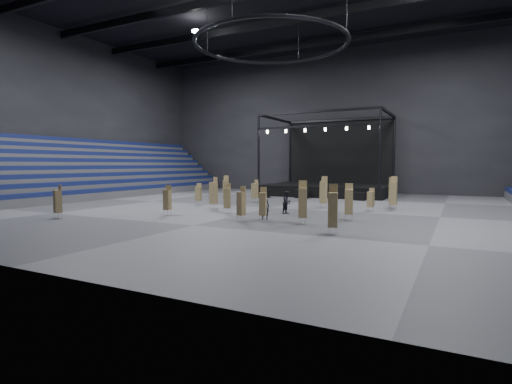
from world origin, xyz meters
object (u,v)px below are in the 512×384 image
at_px(chair_stack_3, 323,188).
at_px(chair_stack_13, 58,201).
at_px(chair_stack_16, 393,192).
at_px(stage, 329,182).
at_px(chair_stack_1, 198,193).
at_px(man_center, 265,206).
at_px(chair_stack_0, 394,193).
at_px(chair_stack_5, 371,199).
at_px(chair_stack_4, 333,209).
at_px(chair_stack_6, 241,203).
at_px(chair_stack_15, 214,192).
at_px(chair_stack_10, 227,197).
at_px(chair_stack_12, 324,192).
at_px(flight_case_right, 359,196).
at_px(flight_case_mid, 302,194).
at_px(crew_member, 287,202).
at_px(chair_stack_8, 303,202).
at_px(chair_stack_14, 263,203).
at_px(chair_stack_11, 167,199).
at_px(chair_stack_2, 226,189).
at_px(chair_stack_9, 255,190).
at_px(chair_stack_7, 349,201).
at_px(flight_case_left, 264,194).

distance_m(chair_stack_3, chair_stack_13, 23.14).
bearing_deg(chair_stack_16, stage, 102.09).
height_order(chair_stack_1, chair_stack_16, chair_stack_16).
distance_m(chair_stack_3, man_center, 14.28).
bearing_deg(man_center, chair_stack_0, -138.71).
bearing_deg(chair_stack_5, chair_stack_4, -73.32).
relative_size(chair_stack_6, chair_stack_15, 0.86).
bearing_deg(chair_stack_10, chair_stack_12, 28.43).
distance_m(flight_case_right, chair_stack_6, 17.81).
relative_size(chair_stack_0, chair_stack_16, 1.05).
distance_m(chair_stack_15, chair_stack_16, 14.34).
height_order(flight_case_mid, crew_member, crew_member).
height_order(chair_stack_8, man_center, chair_stack_8).
bearing_deg(stage, chair_stack_4, -72.89).
bearing_deg(chair_stack_5, flight_case_right, 123.05).
xyz_separation_m(stage, chair_stack_14, (2.70, -23.14, -0.35)).
bearing_deg(chair_stack_11, chair_stack_2, 87.05).
relative_size(chair_stack_6, chair_stack_8, 0.84).
bearing_deg(man_center, crew_member, -105.89).
bearing_deg(chair_stack_14, chair_stack_9, 105.71).
height_order(stage, chair_stack_7, stage).
relative_size(chair_stack_0, chair_stack_14, 1.24).
bearing_deg(chair_stack_1, man_center, -44.29).
bearing_deg(chair_stack_13, chair_stack_0, 54.52).
bearing_deg(chair_stack_11, stage, 70.97).
bearing_deg(chair_stack_15, crew_member, 19.12).
distance_m(chair_stack_0, chair_stack_16, 1.54).
bearing_deg(chair_stack_13, chair_stack_9, 83.61).
bearing_deg(chair_stack_1, chair_stack_3, 33.22).
relative_size(chair_stack_1, chair_stack_7, 0.81).
height_order(flight_case_mid, chair_stack_4, chair_stack_4).
xyz_separation_m(chair_stack_6, chair_stack_16, (7.29, 11.83, 0.18)).
bearing_deg(chair_stack_7, chair_stack_12, 106.39).
distance_m(chair_stack_4, chair_stack_13, 17.88).
distance_m(chair_stack_7, chair_stack_13, 18.79).
xyz_separation_m(stage, chair_stack_16, (8.83, -12.01, -0.15)).
bearing_deg(chair_stack_6, chair_stack_8, 17.50).
distance_m(chair_stack_8, chair_stack_16, 11.94).
bearing_deg(flight_case_mid, flight_case_left, -166.10).
relative_size(chair_stack_11, chair_stack_12, 0.82).
height_order(chair_stack_0, chair_stack_3, chair_stack_0).
relative_size(flight_case_mid, chair_stack_5, 0.79).
relative_size(stage, chair_stack_12, 5.46).
bearing_deg(crew_member, chair_stack_1, 88.36).
xyz_separation_m(chair_stack_8, man_center, (-2.94, 0.97, -0.51)).
relative_size(flight_case_mid, chair_stack_3, 0.60).
bearing_deg(man_center, flight_case_left, -76.11).
distance_m(chair_stack_9, chair_stack_10, 8.31).
bearing_deg(chair_stack_9, chair_stack_15, -73.69).
height_order(flight_case_left, chair_stack_12, chair_stack_12).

